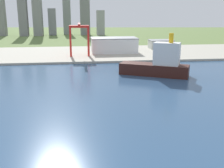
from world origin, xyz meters
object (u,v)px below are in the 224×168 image
Objects in this scene: cargo_ship at (159,64)px; warehouse_main at (114,45)px; port_crane_red at (79,33)px; warehouse_annex at (161,44)px.

cargo_ship is 1.02× the size of warehouse_main.
warehouse_annex is at bearing 25.57° from port_crane_red.
port_crane_red is at bearing -149.25° from warehouse_main.
warehouse_main is at bearing 30.75° from port_crane_red.
warehouse_annex is (75.75, 30.76, -3.54)m from warehouse_main.
warehouse_main is at bearing -157.90° from warehouse_annex.
port_crane_red is 0.65× the size of warehouse_main.
cargo_ship is 129.97m from port_crane_red.
cargo_ship is at bearing -107.58° from warehouse_annex.
port_crane_red is 1.15× the size of warehouse_annex.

